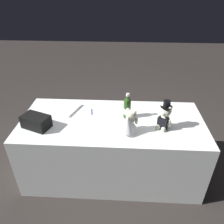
% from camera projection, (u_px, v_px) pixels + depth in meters
% --- Properties ---
extents(ground_plane, '(12.00, 12.00, 0.00)m').
position_uv_depth(ground_plane, '(112.00, 170.00, 2.60)').
color(ground_plane, '#2D2826').
extents(reception_table, '(1.88, 0.84, 0.72)m').
position_uv_depth(reception_table, '(112.00, 147.00, 2.41)').
color(reception_table, white).
rests_on(reception_table, ground_plane).
extents(teddy_bear_groom, '(0.14, 0.14, 0.29)m').
position_uv_depth(teddy_bear_groom, '(164.00, 117.00, 2.05)').
color(teddy_bear_groom, beige).
rests_on(teddy_bear_groom, reception_table).
extents(teddy_bear_bride, '(0.20, 0.22, 0.24)m').
position_uv_depth(teddy_bear_bride, '(130.00, 123.00, 2.00)').
color(teddy_bear_bride, white).
rests_on(teddy_bear_bride, reception_table).
extents(champagne_bottle, '(0.08, 0.08, 0.27)m').
position_uv_depth(champagne_bottle, '(127.00, 107.00, 2.21)').
color(champagne_bottle, '#224316').
rests_on(champagne_bottle, reception_table).
extents(signing_pen, '(0.03, 0.13, 0.01)m').
position_uv_depth(signing_pen, '(92.00, 112.00, 2.36)').
color(signing_pen, navy).
rests_on(signing_pen, reception_table).
extents(gift_case_black, '(0.30, 0.24, 0.13)m').
position_uv_depth(gift_case_black, '(36.00, 122.00, 2.09)').
color(gift_case_black, black).
rests_on(gift_case_black, reception_table).
extents(guestbook, '(0.28, 0.33, 0.02)m').
position_uv_depth(guestbook, '(68.00, 109.00, 2.39)').
color(guestbook, white).
rests_on(guestbook, reception_table).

